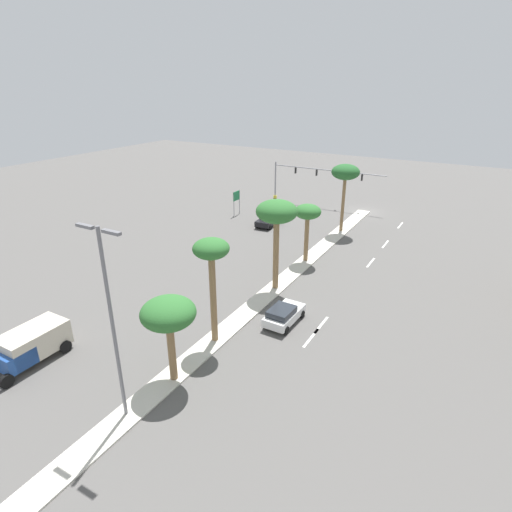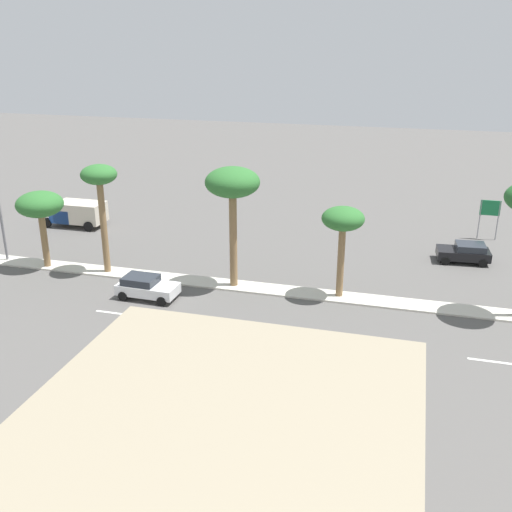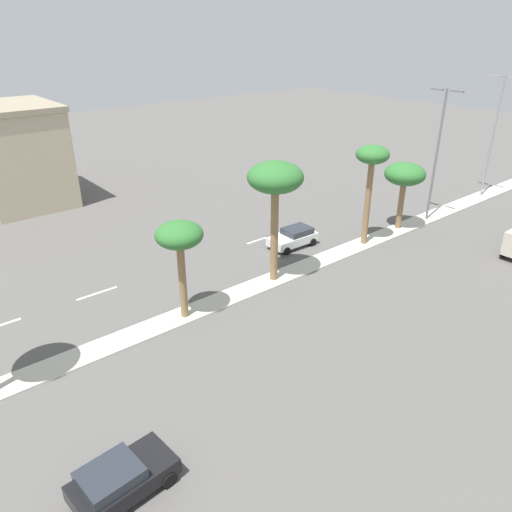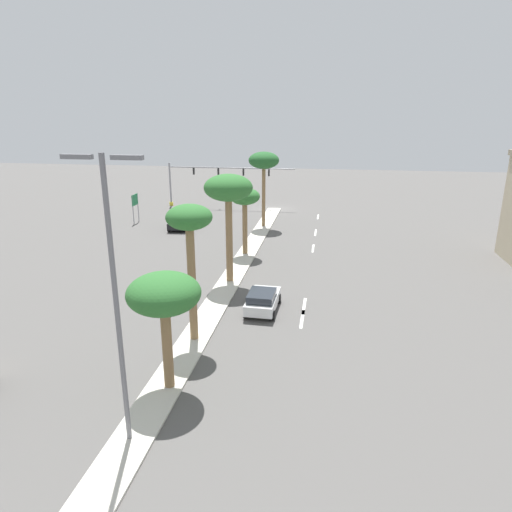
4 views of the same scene
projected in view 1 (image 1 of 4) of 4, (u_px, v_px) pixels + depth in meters
The scene contains 18 objects.
ground_plane at pixel (255, 305), 35.96m from camera, with size 160.00×160.00×0.00m, color #565451.
median_curb at pixel (188, 363), 28.54m from camera, with size 1.80×83.18×0.12m, color beige.
lane_stripe_outboard at pixel (400, 225), 55.88m from camera, with size 0.20×2.80×0.01m, color silver.
lane_stripe_inboard at pixel (385, 244), 49.42m from camera, with size 0.20×2.80×0.01m, color silver.
lane_stripe_far at pixel (371, 263), 44.41m from camera, with size 0.20×2.80×0.01m, color silver.
lane_stripe_front at pixel (321, 325), 33.07m from camera, with size 0.20×2.80×0.01m, color silver.
lane_stripe_rear at pixel (311, 338), 31.42m from camera, with size 0.20×2.80×0.01m, color silver.
traffic_signal_gantry at pixel (305, 177), 64.80m from camera, with size 17.79×0.53×6.01m.
directional_road_sign at pixel (237, 198), 59.37m from camera, with size 0.10×1.63×3.43m.
palm_tree_mid at pixel (345, 174), 50.76m from camera, with size 3.43×3.43×8.44m.
palm_tree_leading at pixel (308, 214), 42.83m from camera, with size 2.76×2.76×6.12m.
palm_tree_right at pixel (277, 214), 36.15m from camera, with size 3.64×3.64×8.31m.
palm_tree_rear at pixel (211, 256), 28.47m from camera, with size 2.54×2.54×7.94m.
palm_tree_inboard at pixel (168, 315), 25.22m from camera, with size 3.41×3.41×5.74m.
street_lamp_leading at pixel (111, 315), 21.61m from camera, with size 2.90×0.24×11.37m.
sedan_black_center at pixel (268, 220), 55.46m from camera, with size 2.38×4.04×1.50m.
sedan_white_right at pixel (284, 314), 33.04m from camera, with size 2.10×4.03×1.49m.
box_truck at pixel (29, 345), 28.44m from camera, with size 2.67×5.48×2.26m.
Camera 1 is at (-15.69, 59.69, 17.83)m, focal length 29.40 mm.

